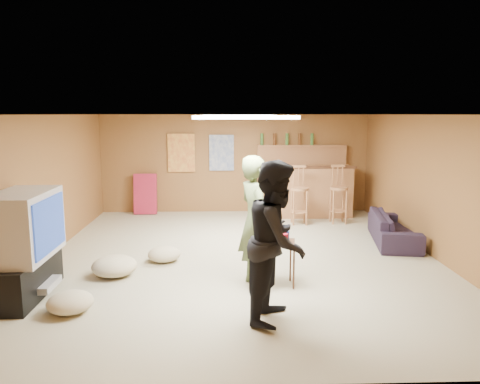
{
  "coord_description": "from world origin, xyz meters",
  "views": [
    {
      "loc": [
        -0.26,
        -7.02,
        2.21
      ],
      "look_at": [
        0.0,
        0.2,
        1.0
      ],
      "focal_mm": 35.0,
      "sensor_mm": 36.0,
      "label": 1
    }
  ],
  "objects_px": {
    "bar_counter": "(304,191)",
    "sofa": "(394,228)",
    "tv_body": "(23,225)",
    "person_black": "(277,241)",
    "person_olive": "(255,221)",
    "tray_table": "(277,263)"
  },
  "relations": [
    {
      "from": "bar_counter",
      "to": "sofa",
      "type": "bearing_deg",
      "value": -61.09
    },
    {
      "from": "tv_body",
      "to": "person_black",
      "type": "bearing_deg",
      "value": -13.4
    },
    {
      "from": "bar_counter",
      "to": "person_olive",
      "type": "relative_size",
      "value": 1.18
    },
    {
      "from": "tv_body",
      "to": "person_black",
      "type": "relative_size",
      "value": 0.63
    },
    {
      "from": "bar_counter",
      "to": "tray_table",
      "type": "distance_m",
      "value": 4.31
    },
    {
      "from": "person_olive",
      "to": "sofa",
      "type": "bearing_deg",
      "value": -72.05
    },
    {
      "from": "person_black",
      "to": "tray_table",
      "type": "bearing_deg",
      "value": 13.22
    },
    {
      "from": "sofa",
      "to": "person_olive",
      "type": "bearing_deg",
      "value": 137.95
    },
    {
      "from": "tray_table",
      "to": "sofa",
      "type": "bearing_deg",
      "value": 41.28
    },
    {
      "from": "sofa",
      "to": "bar_counter",
      "type": "bearing_deg",
      "value": 39.27
    },
    {
      "from": "tv_body",
      "to": "person_olive",
      "type": "xyz_separation_m",
      "value": [
        2.79,
        0.31,
        -0.05
      ]
    },
    {
      "from": "person_black",
      "to": "tray_table",
      "type": "distance_m",
      "value": 1.15
    },
    {
      "from": "person_olive",
      "to": "tray_table",
      "type": "relative_size",
      "value": 2.88
    },
    {
      "from": "tv_body",
      "to": "tray_table",
      "type": "relative_size",
      "value": 1.86
    },
    {
      "from": "sofa",
      "to": "person_black",
      "type": "bearing_deg",
      "value": 151.68
    },
    {
      "from": "bar_counter",
      "to": "person_olive",
      "type": "height_order",
      "value": "person_olive"
    },
    {
      "from": "person_olive",
      "to": "tray_table",
      "type": "xyz_separation_m",
      "value": [
        0.28,
        -0.03,
        -0.55
      ]
    },
    {
      "from": "bar_counter",
      "to": "tray_table",
      "type": "height_order",
      "value": "bar_counter"
    },
    {
      "from": "tv_body",
      "to": "sofa",
      "type": "xyz_separation_m",
      "value": [
        5.35,
        2.28,
        -0.65
      ]
    },
    {
      "from": "tv_body",
      "to": "person_olive",
      "type": "bearing_deg",
      "value": 6.32
    },
    {
      "from": "tv_body",
      "to": "bar_counter",
      "type": "relative_size",
      "value": 0.55
    },
    {
      "from": "person_black",
      "to": "tv_body",
      "type": "bearing_deg",
      "value": 96.48
    }
  ]
}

